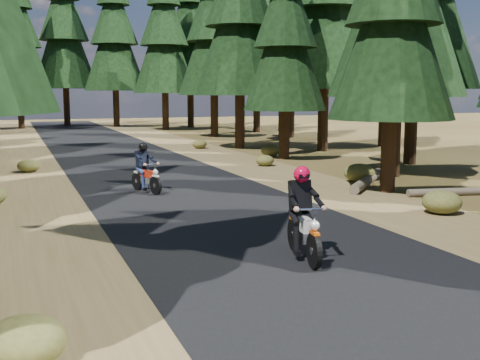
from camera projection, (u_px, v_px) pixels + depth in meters
name	position (u px, v px, depth m)	size (l,w,h in m)	color
ground	(266.00, 242.00, 12.50)	(120.00, 120.00, 0.00)	#433418
road	(196.00, 201.00, 17.12)	(6.00, 100.00, 0.01)	black
shoulder_l	(25.00, 213.00, 15.50)	(3.20, 100.00, 0.01)	brown
shoulder_r	(338.00, 192.00, 18.74)	(3.20, 100.00, 0.01)	brown
log_near	(372.00, 177.00, 20.98)	(0.32, 0.32, 6.18)	#4C4233
log_far	(471.00, 191.00, 18.13)	(0.24, 0.24, 4.08)	#4C4233
understory_shrubs	(232.00, 182.00, 18.90)	(13.98, 30.70, 0.64)	#474C1E
rider_lead	(304.00, 229.00, 11.11)	(0.90, 2.01, 1.73)	silver
rider_follow	(146.00, 176.00, 18.53)	(1.02, 1.80, 1.54)	#A41F0A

